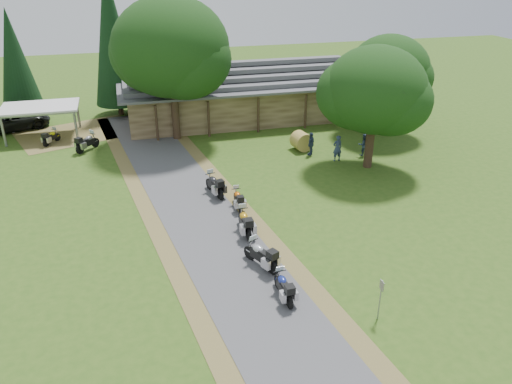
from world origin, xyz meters
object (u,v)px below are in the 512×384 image
object	(u,v)px
motorcycle_carport_b	(87,141)
hay_bale	(302,141)
motorcycle_row_c	(245,221)
lodge	(245,89)
car_dark_suv	(12,116)
motorcycle_row_e	(214,184)
motorcycle_row_a	(284,286)
motorcycle_row_b	(261,254)
motorcycle_row_d	(238,198)
motorcycle_carport_a	(51,136)
carport	(42,121)

from	to	relation	value
motorcycle_carport_b	hay_bale	size ratio (longest dim) A/B	1.48
motorcycle_row_c	lodge	bearing A→B (deg)	-13.86
motorcycle_row_c	hay_bale	distance (m)	12.72
car_dark_suv	motorcycle_row_e	bearing A→B (deg)	-162.28
motorcycle_row_a	motorcycle_row_b	bearing A→B (deg)	4.83
car_dark_suv	motorcycle_row_b	world-z (taller)	car_dark_suv
motorcycle_row_d	motorcycle_carport_a	xyz separation A→B (m)	(-11.23, 13.90, -0.00)
lodge	hay_bale	distance (m)	9.58
lodge	car_dark_suv	size ratio (longest dim) A/B	3.47
motorcycle_row_d	motorcycle_carport_a	size ratio (longest dim) A/B	1.01
carport	motorcycle_row_e	world-z (taller)	carport
lodge	motorcycle_carport_b	distance (m)	14.25
motorcycle_row_a	motorcycle_carport_b	xyz separation A→B (m)	(-8.51, 20.23, 0.07)
motorcycle_row_b	motorcycle_carport_a	size ratio (longest dim) A/B	1.18
car_dark_suv	motorcycle_carport_a	world-z (taller)	car_dark_suv
motorcycle_row_d	motorcycle_row_e	distance (m)	2.26
car_dark_suv	motorcycle_carport_b	bearing A→B (deg)	-159.66
lodge	motorcycle_carport_a	xyz separation A→B (m)	(-15.82, -3.11, -1.87)
hay_bale	motorcycle_row_d	bearing A→B (deg)	-130.10
carport	motorcycle_row_b	xyz separation A→B (m)	(11.61, -21.83, -0.55)
motorcycle_row_c	hay_bale	size ratio (longest dim) A/B	1.51
motorcycle_row_a	car_dark_suv	bearing A→B (deg)	26.24
motorcycle_row_a	motorcycle_carport_a	xyz separation A→B (m)	(-11.20, 22.39, -0.03)
lodge	motorcycle_row_b	bearing A→B (deg)	-102.06
motorcycle_row_a	motorcycle_row_b	xyz separation A→B (m)	(-0.30, 2.46, 0.08)
hay_bale	lodge	bearing A→B (deg)	102.24
lodge	motorcycle_row_d	xyz separation A→B (m)	(-4.58, -17.01, -1.86)
carport	hay_bale	world-z (taller)	carport
motorcycle_row_e	motorcycle_carport_b	world-z (taller)	motorcycle_row_e
carport	motorcycle_carport_a	world-z (taller)	carport
motorcycle_row_b	car_dark_suv	bearing A→B (deg)	5.04
car_dark_suv	motorcycle_row_c	size ratio (longest dim) A/B	3.03
motorcycle_row_b	motorcycle_row_e	xyz separation A→B (m)	(-0.63, 8.05, 0.01)
carport	motorcycle_carport_a	distance (m)	2.14
car_dark_suv	motorcycle_row_d	size ratio (longest dim) A/B	3.60
motorcycle_carport_b	hay_bale	world-z (taller)	motorcycle_carport_b
motorcycle_row_a	carport	bearing A→B (deg)	23.91
motorcycle_carport_b	hay_bale	xyz separation A→B (m)	(15.12, -3.93, -0.01)
motorcycle_row_b	motorcycle_carport_b	size ratio (longest dim) A/B	1.01
carport	motorcycle_carport_b	size ratio (longest dim) A/B	2.85
motorcycle_carport_b	motorcycle_row_e	bearing A→B (deg)	-100.68
motorcycle_row_e	motorcycle_carport_a	xyz separation A→B (m)	(-10.27, 11.87, -0.12)
motorcycle_row_e	motorcycle_carport_b	size ratio (longest dim) A/B	1.03
motorcycle_row_a	motorcycle_row_c	size ratio (longest dim) A/B	0.87
motorcycle_carport_a	lodge	bearing A→B (deg)	-47.15
lodge	hay_bale	xyz separation A→B (m)	(2.00, -9.20, -1.78)
carport	hay_bale	xyz separation A→B (m)	(18.52, -8.00, -0.56)
motorcycle_row_b	motorcycle_row_d	xyz separation A→B (m)	(0.34, 6.02, -0.10)
car_dark_suv	hay_bale	world-z (taller)	car_dark_suv
motorcycle_row_b	motorcycle_row_d	bearing A→B (deg)	-28.45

